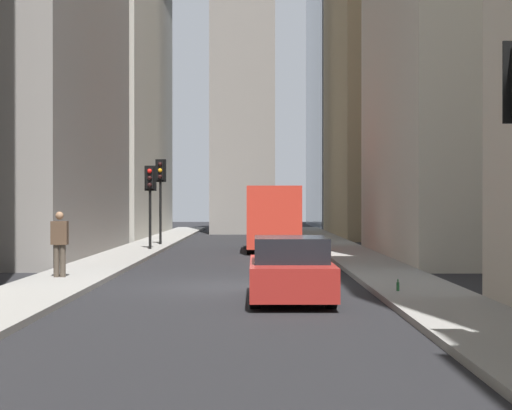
{
  "coord_description": "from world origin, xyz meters",
  "views": [
    {
      "loc": [
        -21.29,
        -0.62,
        2.19
      ],
      "look_at": [
        17.72,
        -0.66,
        2.03
      ],
      "focal_mm": 57.73,
      "sensor_mm": 36.0,
      "label": 1
    }
  ],
  "objects_px": {
    "traffic_light_midblock": "(150,188)",
    "pedestrian": "(60,241)",
    "traffic_light_far_junction": "(160,182)",
    "sedan_red": "(290,271)",
    "discarded_bottle": "(398,286)",
    "delivery_truck": "(273,218)"
  },
  "relations": [
    {
      "from": "sedan_red",
      "to": "discarded_bottle",
      "type": "height_order",
      "value": "sedan_red"
    },
    {
      "from": "traffic_light_midblock",
      "to": "traffic_light_far_junction",
      "type": "height_order",
      "value": "traffic_light_far_junction"
    },
    {
      "from": "delivery_truck",
      "to": "discarded_bottle",
      "type": "bearing_deg",
      "value": -171.88
    },
    {
      "from": "sedan_red",
      "to": "discarded_bottle",
      "type": "xyz_separation_m",
      "value": [
        0.71,
        -2.5,
        -0.42
      ]
    },
    {
      "from": "delivery_truck",
      "to": "pedestrian",
      "type": "relative_size",
      "value": 3.63
    },
    {
      "from": "delivery_truck",
      "to": "traffic_light_midblock",
      "type": "distance_m",
      "value": 5.56
    },
    {
      "from": "traffic_light_far_junction",
      "to": "discarded_bottle",
      "type": "xyz_separation_m",
      "value": [
        -20.64,
        -7.84,
        -2.9
      ]
    },
    {
      "from": "delivery_truck",
      "to": "discarded_bottle",
      "type": "xyz_separation_m",
      "value": [
        -17.54,
        -2.5,
        -1.21
      ]
    },
    {
      "from": "delivery_truck",
      "to": "pedestrian",
      "type": "bearing_deg",
      "value": 156.59
    },
    {
      "from": "traffic_light_far_junction",
      "to": "delivery_truck",
      "type": "bearing_deg",
      "value": -120.16
    },
    {
      "from": "delivery_truck",
      "to": "sedan_red",
      "type": "xyz_separation_m",
      "value": [
        -18.25,
        0.0,
        -0.8
      ]
    },
    {
      "from": "sedan_red",
      "to": "pedestrian",
      "type": "relative_size",
      "value": 2.41
    },
    {
      "from": "traffic_light_far_junction",
      "to": "pedestrian",
      "type": "height_order",
      "value": "traffic_light_far_junction"
    },
    {
      "from": "sedan_red",
      "to": "pedestrian",
      "type": "bearing_deg",
      "value": 55.62
    },
    {
      "from": "sedan_red",
      "to": "traffic_light_midblock",
      "type": "bearing_deg",
      "value": 17.01
    },
    {
      "from": "traffic_light_midblock",
      "to": "traffic_light_far_junction",
      "type": "relative_size",
      "value": 0.88
    },
    {
      "from": "traffic_light_far_junction",
      "to": "pedestrian",
      "type": "bearing_deg",
      "value": 177.47
    },
    {
      "from": "sedan_red",
      "to": "pedestrian",
      "type": "height_order",
      "value": "pedestrian"
    },
    {
      "from": "traffic_light_midblock",
      "to": "pedestrian",
      "type": "height_order",
      "value": "traffic_light_midblock"
    },
    {
      "from": "delivery_truck",
      "to": "traffic_light_far_junction",
      "type": "xyz_separation_m",
      "value": [
        3.1,
        5.33,
        1.69
      ]
    },
    {
      "from": "pedestrian",
      "to": "discarded_bottle",
      "type": "distance_m",
      "value": 9.31
    },
    {
      "from": "pedestrian",
      "to": "discarded_bottle",
      "type": "bearing_deg",
      "value": -111.95
    }
  ]
}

